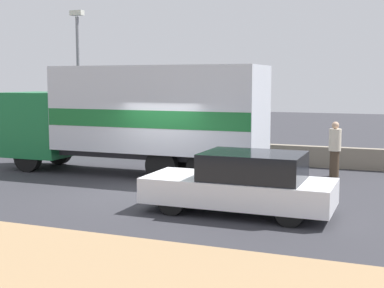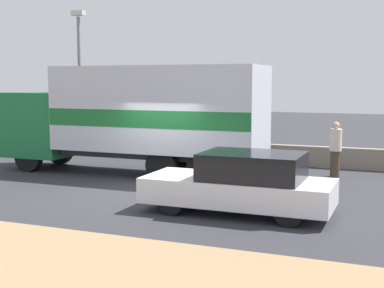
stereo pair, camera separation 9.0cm
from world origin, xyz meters
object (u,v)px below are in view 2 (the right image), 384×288
Objects in this scene: street_lamp at (80,71)px; car_hatchback at (242,183)px; box_truck at (138,115)px; pedestrian at (335,148)px.

street_lamp is 1.35× the size of car_hatchback.
box_truck reaches higher than car_hatchback.
street_lamp reaches higher than box_truck.
box_truck is (4.57, -3.46, -1.55)m from street_lamp.
street_lamp is 0.66× the size of box_truck.
street_lamp reaches higher than pedestrian.
pedestrian is (6.20, 1.95, -1.07)m from box_truck.
pedestrian is (1.44, 5.79, 0.22)m from car_hatchback.
car_hatchback is 2.47× the size of pedestrian.
street_lamp is at bearing 172.02° from pedestrian.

